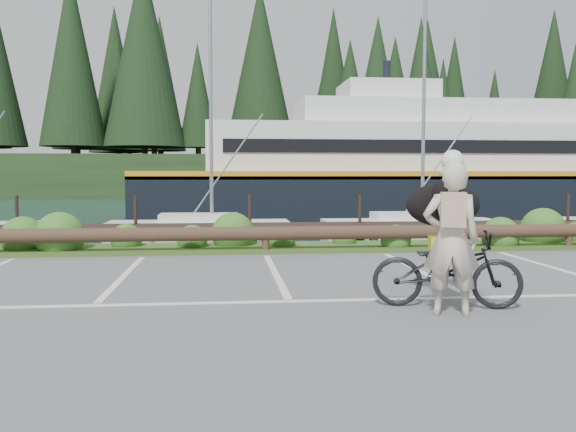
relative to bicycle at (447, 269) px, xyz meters
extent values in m
plane|color=#565659|center=(-2.01, 0.96, -0.51)|extent=(72.00, 72.00, 0.00)
plane|color=#173039|center=(-2.01, 48.96, -1.71)|extent=(160.00, 160.00, 0.00)
cube|color=#3D5B21|center=(-2.01, 6.26, -0.46)|extent=(34.00, 1.60, 0.10)
imported|color=black|center=(0.00, 0.00, 0.00)|extent=(2.04, 1.14, 1.01)
imported|color=beige|center=(-0.11, -0.43, 0.44)|extent=(0.78, 0.61, 1.89)
ellipsoid|color=black|center=(0.16, 0.60, 0.81)|extent=(0.77, 1.16, 0.61)
camera|label=1|loc=(-2.88, -7.65, 1.25)|focal=38.00mm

